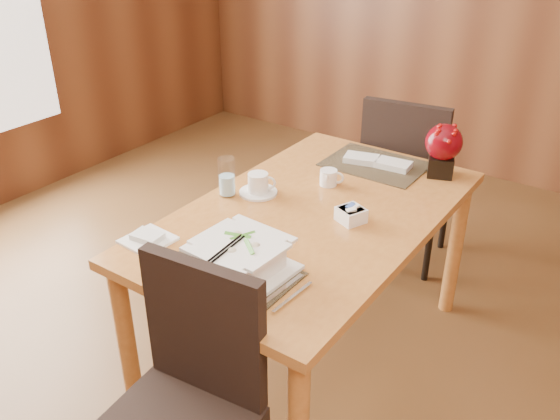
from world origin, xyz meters
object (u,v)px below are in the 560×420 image
Objects in this scene: coffee_cup at (258,185)px; water_glass at (227,177)px; dining_table at (312,232)px; berry_decor at (443,147)px; near_chair at (186,395)px; far_chair at (406,175)px; creamer_jug at (328,177)px; sugar_caddy at (351,215)px; bread_plate at (148,240)px; soup_setting at (240,259)px.

water_glass reaches higher than coffee_cup.
berry_decor reaches higher than dining_table.
coffee_cup is 0.98m from near_chair.
coffee_cup is at bearing 107.15° from near_chair.
far_chair is at bearing 131.48° from berry_decor.
dining_table is 15.45× the size of creamer_jug.
far_chair is (0.27, 0.94, -0.24)m from coffee_cup.
bread_plate is at bearing -133.87° from sugar_caddy.
far_chair is at bearing 73.82° from coffee_cup.
berry_decor is 1.54m from near_chair.
dining_table is 1.60× the size of near_chair.
creamer_jug is (-0.07, 0.24, 0.13)m from dining_table.
dining_table is 0.88m from near_chair.
soup_setting is at bearing -58.97° from coffee_cup.
soup_setting is 1.95× the size of water_glass.
bread_plate is (-0.10, -0.54, -0.03)m from coffee_cup.
sugar_caddy is 0.10× the size of far_chair.
bread_plate is 0.17× the size of far_chair.
berry_decor is at bearing 80.99° from soup_setting.
berry_decor reaches higher than bread_plate.
water_glass is at bearing 137.02° from soup_setting.
near_chair reaches higher than coffee_cup.
water_glass is at bearing 61.91° from far_chair.
bread_plate is at bearing -172.44° from soup_setting.
dining_table is at bearing 12.93° from water_glass.
creamer_jug is 0.33m from sugar_caddy.
creamer_jug reaches higher than sugar_caddy.
water_glass is at bearing 90.00° from bread_plate.
far_chair is (-0.04, 1.45, -0.26)m from soup_setting.
water_glass is at bearing -167.07° from dining_table.
bread_plate is (-0.41, -0.03, -0.06)m from soup_setting.
far_chair reaches higher than soup_setting.
berry_decor is 1.46× the size of bread_plate.
coffee_cup is 0.17× the size of far_chair.
sugar_caddy is 0.39× the size of berry_decor.
water_glass is at bearing -169.54° from sugar_caddy.
creamer_jug is 1.03× the size of sugar_caddy.
far_chair is at bearing 100.08° from sugar_caddy.
creamer_jug is 0.53m from berry_decor.
bread_plate is at bearing -100.24° from coffee_cup.
creamer_jug is at bearing 47.59° from water_glass.
creamer_jug is at bearing 50.34° from coffee_cup.
creamer_jug is at bearing 101.73° from soup_setting.
dining_table is 15.96× the size of sugar_caddy.
soup_setting is 1.48m from far_chair.
far_chair reaches higher than coffee_cup.
water_glass is 1.01× the size of bread_plate.
coffee_cup is (-0.31, 0.51, -0.02)m from soup_setting.
creamer_jug is 0.84m from bread_plate.
sugar_caddy is 0.57× the size of bread_plate.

